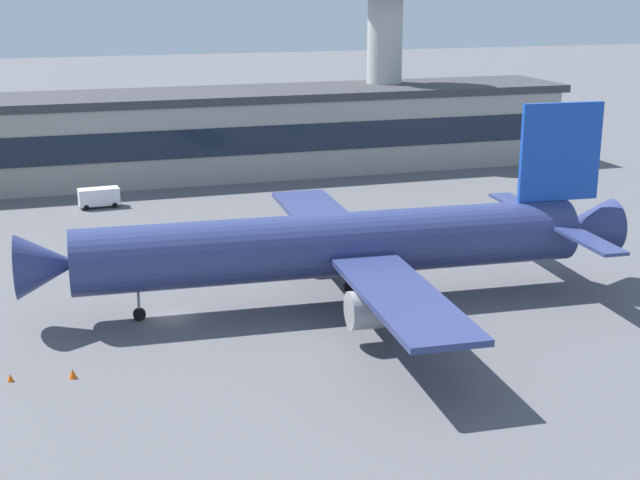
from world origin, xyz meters
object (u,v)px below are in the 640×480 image
traffic_cone_0 (10,378)px  airliner (343,244)px  crew_van (100,196)px  traffic_cone_1 (73,373)px  control_tower (385,35)px

traffic_cone_0 → airliner: bearing=16.9°
crew_van → traffic_cone_1: size_ratio=7.16×
airliner → traffic_cone_0: bearing=-163.1°
control_tower → traffic_cone_0: control_tower is taller
traffic_cone_0 → crew_van: bearing=79.0°
crew_van → traffic_cone_0: size_ratio=8.73×
control_tower → traffic_cone_1: (-53.50, -74.05, -19.99)m
airliner → traffic_cone_0: airliner is taller
airliner → traffic_cone_1: (-24.52, -9.59, -5.24)m
control_tower → airliner: bearing=-114.2°
control_tower → crew_van: size_ratio=6.13×
airliner → crew_van: size_ratio=10.46×
control_tower → traffic_cone_0: size_ratio=53.47×
crew_van → traffic_cone_1: crew_van is taller
control_tower → traffic_cone_1: size_ratio=43.85×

